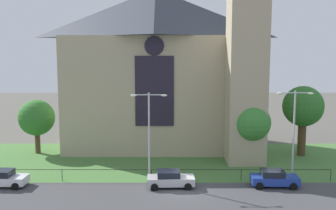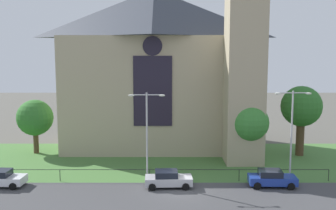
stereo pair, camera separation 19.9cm
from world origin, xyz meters
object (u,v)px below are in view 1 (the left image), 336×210
Objects in this scene: tree_left_far at (35,118)px; tree_right_near at (250,123)px; parked_car_blue at (272,178)px; tree_right_far at (301,107)px; parked_car_silver at (169,179)px; church_building at (161,67)px; parked_car_white at (1,178)px; streetlamp_near at (148,126)px; streetlamp_far at (292,125)px.

tree_right_near reaches higher than tree_left_far.
parked_car_blue is (0.61, -7.19, -3.77)m from tree_right_near.
parked_car_blue is at bearing -85.16° from tree_right_near.
tree_right_near is (-6.84, -3.79, -1.23)m from tree_right_far.
tree_right_far is 19.81m from parked_car_silver.
church_building is at bearing 12.98° from tree_left_far.
streetlamp_near is at bearing 8.59° from parked_car_white.
church_building is 23.02m from parked_car_white.
tree_left_far is 1.52× the size of parked_car_white.
parked_car_blue is at bearing -56.32° from church_building.
tree_right_near reaches higher than parked_car_silver.
parked_car_white is (0.87, -12.02, -3.57)m from tree_left_far.
streetlamp_far is (27.38, -10.64, 1.10)m from tree_left_far.
tree_right_near is at bearing -11.07° from tree_left_far.
tree_right_near is at bearing 97.56° from parked_car_blue.
streetlamp_near is at bearing -37.21° from tree_left_far.
parked_car_white is (-23.83, -7.19, -3.77)m from tree_right_near.
parked_car_white is (-30.67, -10.98, -4.99)m from tree_right_far.
church_building reaches higher than streetlamp_far.
tree_left_far reaches higher than parked_car_white.
streetlamp_near is at bearing -151.50° from tree_right_near.
parked_car_silver is (15.97, -12.22, -3.57)m from tree_left_far.
parked_car_silver is (15.10, -0.19, 0.00)m from parked_car_white.
tree_right_near is (24.71, -4.83, 0.20)m from tree_left_far.
parked_car_blue is (11.30, -1.38, -4.56)m from streetlamp_near.
streetlamp_far reaches higher than parked_car_blue.
tree_right_far is 1.92× the size of parked_car_white.
streetlamp_far is 2.00× the size of parked_car_blue.
streetlamp_near is 5.21m from parked_car_silver.
church_building is at bearing 91.24° from parked_car_silver.
tree_right_far is (31.54, -1.05, 1.43)m from tree_left_far.
church_building is 6.07× the size of parked_car_blue.
tree_right_near is 1.56× the size of parked_car_silver.
tree_right_far is at bearing 28.69° from streetlamp_near.
tree_left_far is 29.40m from streetlamp_far.
streetlamp_near is 12.27m from parked_car_blue.
church_building is 3.90× the size of tree_right_near.
parked_car_white is 1.00× the size of parked_car_silver.
tree_left_far is at bearing 178.10° from tree_right_far.
streetlamp_far is (-4.16, -9.59, -0.33)m from tree_right_far.
streetlamp_far is at bearing -21.24° from tree_left_far.
tree_right_far is at bearing 66.55° from streetlamp_far.
tree_left_far is (-15.00, -3.46, -5.96)m from church_building.
streetlamp_near reaches higher than tree_right_far.
church_building is 6.09× the size of parked_car_silver.
church_building is at bearing 164.78° from tree_right_far.
streetlamp_far is (13.37, -0.00, 0.10)m from streetlamp_near.
streetlamp_far is (2.67, -5.81, 0.90)m from tree_right_near.
tree_right_near is at bearing 37.89° from parked_car_silver.
tree_right_far reaches higher than parked_car_white.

